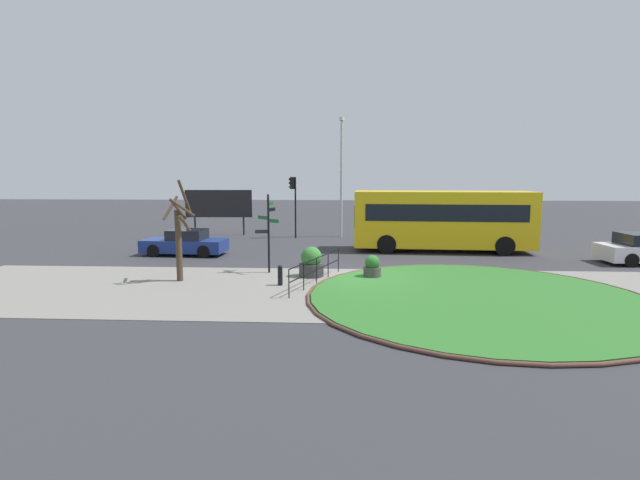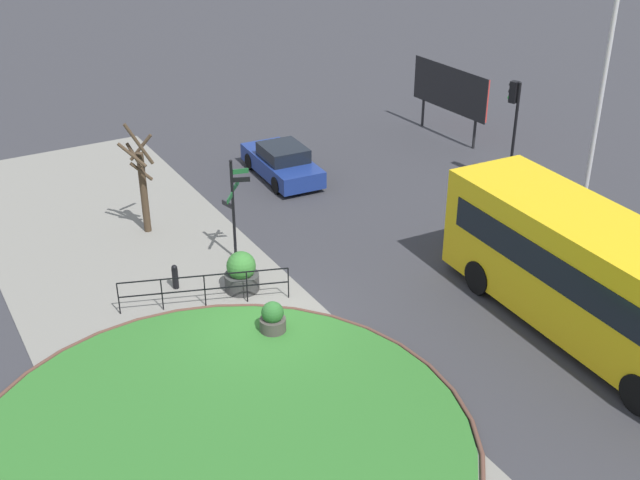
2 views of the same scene
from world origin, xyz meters
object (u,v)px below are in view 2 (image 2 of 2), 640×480
Objects in this scene: bus_yellow at (592,277)px; street_tree_bare at (142,182)px; billboard_left at (450,90)px; planter_near_signpost at (242,273)px; planter_kerbside at (273,319)px; signpost_directional at (234,203)px; lamppost_tall at (601,95)px; car_near_lane at (282,163)px; bollard_foreground at (175,276)px; traffic_light_near at (514,111)px.

bus_yellow is 14.13m from street_tree_bare.
billboard_left is 15.24m from planter_near_signpost.
bus_yellow is 2.41× the size of street_tree_bare.
street_tree_bare is at bearing -173.16° from planter_kerbside.
signpost_directional is 12.57m from lamppost_tall.
street_tree_bare is at bearing -150.12° from signpost_directional.
car_near_lane is (-5.05, 4.27, -1.31)m from signpost_directional.
signpost_directional is at bearing 39.35° from bus_yellow.
bollard_foreground is 0.20× the size of traffic_light_near.
lamppost_tall reaches higher than traffic_light_near.
bus_yellow is 10.02× the size of planter_kerbside.
planter_near_signpost is at bearing 147.83° from car_near_lane.
bus_yellow is 2.20× the size of car_near_lane.
planter_kerbside is at bearing -12.06° from signpost_directional.
planter_near_signpost is at bearing 49.24° from bus_yellow.
billboard_left reaches higher than planter_kerbside.
street_tree_bare reaches higher than planter_near_signpost.
bus_yellow is at bearing 59.94° from planter_kerbside.
bollard_foreground is 16.27m from billboard_left.
car_near_lane reaches higher than bollard_foreground.
car_near_lane is 1.08× the size of traffic_light_near.
car_near_lane is (-5.84, 6.59, 0.21)m from bollard_foreground.
planter_kerbside is (9.35, -5.19, -0.18)m from car_near_lane.
planter_kerbside is (4.30, -0.92, -1.48)m from signpost_directional.
planter_near_signpost is (-6.60, -6.92, -1.18)m from bus_yellow.
street_tree_bare is (-7.46, -0.89, 1.38)m from planter_kerbside.
traffic_light_near is (4.88, 6.95, 2.30)m from car_near_lane.
lamppost_tall is 1.99× the size of street_tree_bare.
planter_kerbside is at bearing 6.84° from street_tree_bare.
billboard_left is (-8.43, 0.59, -2.11)m from lamppost_tall.
traffic_light_near is at bearing 90.87° from signpost_directional.
billboard_left is at bearing 175.99° from lamppost_tall.
planter_near_signpost is at bearing 12.81° from street_tree_bare.
billboard_left is at bearing -83.53° from car_near_lane.
signpost_directional reaches higher than planter_kerbside.
signpost_directional is 13.73m from billboard_left.
lamppost_tall is (3.12, 0.78, 1.30)m from traffic_light_near.
billboard_left is 1.17× the size of street_tree_bare.
signpost_directional is 0.84× the size of street_tree_bare.
planter_near_signpost is at bearing 57.38° from bollard_foreground.
traffic_light_near is 4.20× the size of planter_kerbside.
traffic_light_near reaches higher than planter_kerbside.
planter_near_signpost is (7.34, -13.27, -1.56)m from billboard_left.
street_tree_bare reaches higher than bollard_foreground.
lamppost_tall is 6.38× the size of planter_near_signpost.
lamppost_tall is 13.53m from planter_kerbside.
bollard_foreground is at bearing -71.07° from signpost_directional.
traffic_light_near is 0.51× the size of lamppost_tall.
street_tree_bare reaches higher than planter_kerbside.
traffic_light_near is at bearing 94.08° from bollard_foreground.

